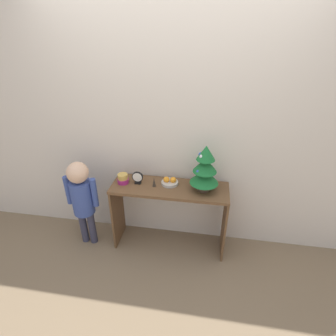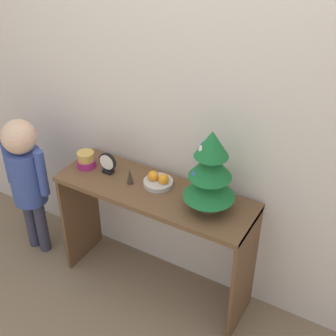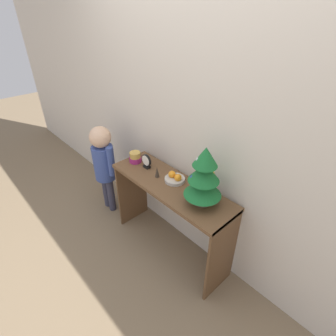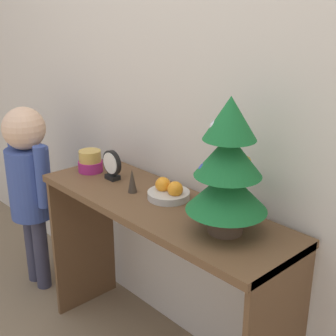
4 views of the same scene
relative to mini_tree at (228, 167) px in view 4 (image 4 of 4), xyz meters
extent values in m
cube|color=beige|center=(-0.32, 0.22, 0.28)|extent=(7.00, 0.05, 2.50)
cube|color=brown|center=(-0.32, 0.00, -0.24)|extent=(1.14, 0.37, 0.03)
cube|color=brown|center=(-0.88, 0.00, -0.60)|extent=(0.02, 0.34, 0.74)
cylinder|color=#4C3828|center=(0.00, 0.00, -0.20)|extent=(0.12, 0.12, 0.05)
cylinder|color=brown|center=(0.00, 0.00, -0.16)|extent=(0.02, 0.02, 0.04)
cone|color=#19662D|center=(0.00, 0.00, -0.08)|extent=(0.27, 0.27, 0.14)
cone|color=#19662D|center=(0.00, 0.00, 0.04)|extent=(0.22, 0.22, 0.14)
cone|color=#19662D|center=(0.00, 0.00, 0.16)|extent=(0.17, 0.17, 0.14)
sphere|color=#2D4CA8|center=(-0.04, 0.02, 0.12)|extent=(0.05, 0.05, 0.05)
sphere|color=gold|center=(0.02, 0.07, 0.01)|extent=(0.04, 0.04, 0.04)
sphere|color=#2D4CA8|center=(-0.05, -0.05, -0.02)|extent=(0.05, 0.05, 0.05)
sphere|color=#2D4CA8|center=(-0.03, 0.04, 0.10)|extent=(0.06, 0.06, 0.06)
sphere|color=silver|center=(-0.03, -0.02, 0.12)|extent=(0.06, 0.06, 0.06)
cylinder|color=#B7B2A8|center=(-0.33, 0.05, -0.22)|extent=(0.17, 0.17, 0.03)
sphere|color=orange|center=(-0.30, 0.05, -0.18)|extent=(0.06, 0.06, 0.06)
sphere|color=orange|center=(-0.36, 0.05, -0.18)|extent=(0.06, 0.06, 0.06)
cylinder|color=#9E2366|center=(-0.79, 0.00, -0.21)|extent=(0.11, 0.11, 0.05)
cylinder|color=gold|center=(-0.79, 0.00, -0.16)|extent=(0.10, 0.10, 0.05)
cube|color=black|center=(-0.64, 0.01, -0.22)|extent=(0.06, 0.04, 0.02)
cylinder|color=black|center=(-0.64, 0.01, -0.16)|extent=(0.11, 0.02, 0.11)
cylinder|color=white|center=(-0.64, 0.00, -0.16)|extent=(0.09, 0.00, 0.09)
cone|color=#382D23|center=(-0.47, -0.02, -0.18)|extent=(0.04, 0.04, 0.10)
cylinder|color=#38384C|center=(-1.25, -0.11, -0.76)|extent=(0.08, 0.08, 0.40)
cylinder|color=#38384C|center=(-1.15, -0.11, -0.76)|extent=(0.08, 0.08, 0.40)
cylinder|color=#384C93|center=(-1.20, -0.11, -0.38)|extent=(0.22, 0.22, 0.36)
sphere|color=#E0B28E|center=(-1.20, -0.11, -0.09)|extent=(0.21, 0.21, 0.21)
cylinder|color=#384C93|center=(-1.34, -0.11, -0.31)|extent=(0.06, 0.06, 0.31)
cylinder|color=#384C93|center=(-1.06, -0.11, -0.31)|extent=(0.06, 0.06, 0.31)
camera|label=1|loc=(0.01, -2.12, 1.15)|focal=28.00mm
camera|label=2|loc=(0.77, -1.76, 1.28)|focal=50.00mm
camera|label=3|loc=(0.91, -1.17, 1.01)|focal=28.00mm
camera|label=4|loc=(0.90, -1.08, 0.50)|focal=50.00mm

